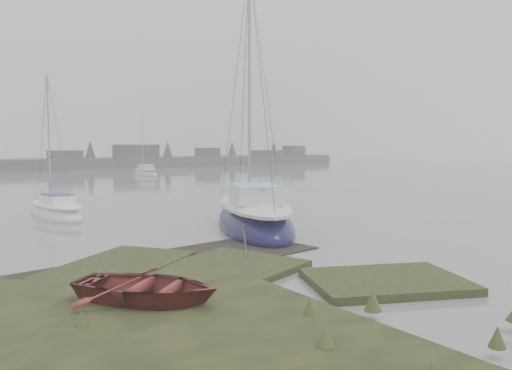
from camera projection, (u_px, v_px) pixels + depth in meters
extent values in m
plane|color=slate|center=(43.00, 190.00, 35.85)|extent=(160.00, 160.00, 0.00)
cube|color=#4C4F51|center=(171.00, 162.00, 76.84)|extent=(60.00, 8.00, 1.60)
cube|color=#424247|center=(65.00, 159.00, 66.58)|extent=(4.00, 3.00, 2.20)
cube|color=#424247|center=(136.00, 155.00, 72.41)|extent=(6.00, 3.00, 3.00)
cube|color=#424247|center=(208.00, 155.00, 79.48)|extent=(3.00, 3.00, 2.50)
cube|color=#424247|center=(267.00, 156.00, 86.54)|extent=(5.00, 3.00, 2.00)
cube|color=#424247|center=(294.00, 153.00, 90.03)|extent=(3.00, 3.00, 2.80)
cone|color=#384238|center=(90.00, 152.00, 70.47)|extent=(2.00, 2.00, 3.50)
cone|color=#384238|center=(168.00, 152.00, 77.51)|extent=(2.00, 2.00, 3.50)
cone|color=#384238|center=(232.00, 151.00, 84.56)|extent=(2.00, 2.00, 3.50)
cone|color=#384238|center=(274.00, 151.00, 89.84)|extent=(2.00, 2.00, 3.50)
ellipsoid|color=black|center=(254.00, 225.00, 19.33)|extent=(5.80, 8.29, 1.93)
ellipsoid|color=silver|center=(254.00, 206.00, 19.27)|extent=(4.88, 7.15, 0.54)
cube|color=silver|center=(255.00, 194.00, 18.89)|extent=(2.72, 3.19, 0.57)
cube|color=#82BADA|center=(255.00, 186.00, 18.87)|extent=(2.51, 2.94, 0.09)
cylinder|color=#939399|center=(249.00, 80.00, 19.87)|extent=(0.12, 0.12, 9.08)
cylinder|color=#939399|center=(257.00, 186.00, 18.65)|extent=(1.47, 2.91, 0.10)
ellipsoid|color=silver|center=(56.00, 215.00, 22.42)|extent=(2.03, 5.04, 1.19)
ellipsoid|color=white|center=(56.00, 205.00, 22.38)|extent=(1.66, 4.38, 0.34)
cube|color=white|center=(57.00, 199.00, 22.20)|extent=(1.20, 1.77, 0.35)
cube|color=#181F4E|center=(57.00, 194.00, 22.18)|extent=(1.11, 1.62, 0.06)
cylinder|color=#939399|center=(49.00, 137.00, 22.61)|extent=(0.08, 0.08, 5.62)
cylinder|color=#939399|center=(58.00, 195.00, 22.08)|extent=(0.23, 1.96, 0.06)
ellipsoid|color=silver|center=(145.00, 174.00, 53.40)|extent=(1.99, 5.38, 1.29)
ellipsoid|color=silver|center=(145.00, 170.00, 53.36)|extent=(1.61, 4.69, 0.36)
cube|color=silver|center=(146.00, 167.00, 53.14)|extent=(1.22, 1.87, 0.38)
cube|color=#A8ABB4|center=(146.00, 165.00, 53.12)|extent=(1.14, 1.72, 0.06)
cylinder|color=#939399|center=(142.00, 139.00, 53.66)|extent=(0.08, 0.08, 6.07)
cylinder|color=#939399|center=(146.00, 165.00, 53.00)|extent=(0.17, 2.12, 0.07)
imported|color=maroon|center=(147.00, 287.00, 9.64)|extent=(3.41, 3.54, 0.60)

